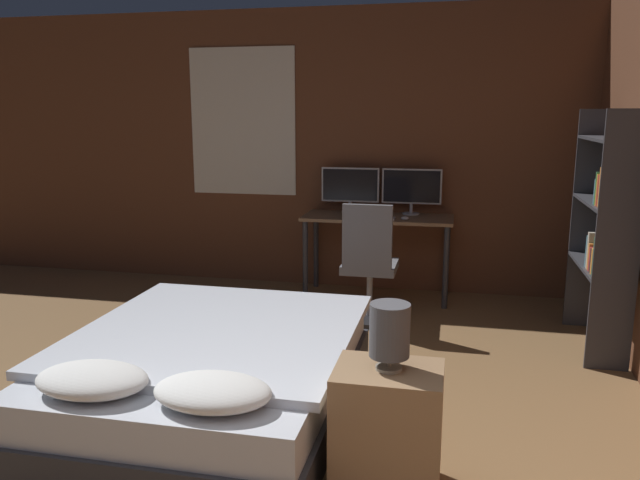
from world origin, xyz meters
TOP-DOWN VIEW (x-y plane):
  - wall_back at (-0.02, 4.27)m, footprint 12.00×0.08m
  - bed at (-0.55, 1.40)m, footprint 1.59×1.97m
  - nightstand at (0.52, 0.86)m, footprint 0.49×0.38m
  - bedside_lamp at (0.52, 0.86)m, footprint 0.18×0.18m
  - desk at (0.08, 3.93)m, footprint 1.38×0.55m
  - monitor_left at (-0.21, 4.10)m, footprint 0.56×0.16m
  - monitor_right at (0.38, 4.10)m, footprint 0.56×0.16m
  - keyboard at (0.08, 3.76)m, footprint 0.35×0.13m
  - computer_mouse at (0.35, 3.76)m, footprint 0.07×0.05m
  - office_chair at (0.11, 3.19)m, footprint 0.52×0.52m
  - bookshelf at (1.84, 2.90)m, footprint 0.29×0.94m

SIDE VIEW (x-z plane):
  - bed at x=-0.55m, z-range -0.04..0.52m
  - nightstand at x=0.52m, z-range 0.00..0.60m
  - office_chair at x=0.11m, z-range -0.10..0.91m
  - desk at x=0.08m, z-range 0.28..1.06m
  - bedside_lamp at x=0.52m, z-range 0.63..0.93m
  - keyboard at x=0.08m, z-range 0.78..0.80m
  - computer_mouse at x=0.35m, z-range 0.78..0.81m
  - bookshelf at x=1.84m, z-range 0.07..1.82m
  - monitor_left at x=-0.21m, z-range 0.81..1.24m
  - monitor_right at x=0.38m, z-range 0.81..1.24m
  - wall_back at x=-0.02m, z-range 0.00..2.70m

